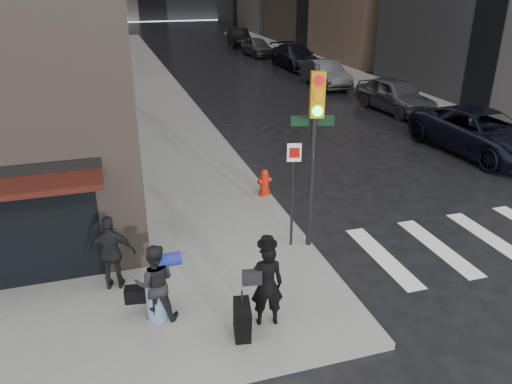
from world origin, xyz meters
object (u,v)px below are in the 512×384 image
Objects in this scene: parked_car_5 at (239,37)px; parked_car_2 at (325,74)px; parked_car_3 at (296,57)px; man_greycoat at (112,253)px; fire_hydrant at (264,183)px; traffic_light at (313,136)px; parked_car_0 at (482,132)px; parked_car_1 at (395,95)px; parked_car_4 at (257,47)px; man_overcoat at (262,291)px; man_jeans at (155,283)px.

parked_car_2 is at bearing -84.25° from parked_car_5.
man_greycoat is at bearing -120.85° from parked_car_3.
parked_car_3 is at bearing 66.38° from fire_hydrant.
traffic_light is 0.74× the size of parked_car_0.
parked_car_1 is (0.34, 6.72, 0.00)m from parked_car_0.
parked_car_3 is at bearing -85.95° from parked_car_4.
man_overcoat is 42.62m from parked_car_5.
parked_car_5 is (-0.00, 20.16, 0.03)m from parked_car_2.
man_jeans is 42.34m from parked_car_5.
parked_car_4 is (8.65, 28.52, 0.24)m from fire_hydrant.
parked_car_1 is at bearing -126.01° from man_jeans.
fire_hydrant is at bearing -119.42° from parked_car_2.
traffic_light reaches higher than parked_car_3.
traffic_light is at bearing -162.94° from man_greycoat.
parked_car_5 is (-0.65, 13.44, -0.02)m from parked_car_3.
traffic_light is (2.04, 2.59, 2.07)m from man_overcoat.
parked_car_2 is (13.50, 18.88, -0.22)m from man_greycoat.
parked_car_2 is (-0.42, 13.44, -0.05)m from parked_car_0.
man_jeans reaches higher than fire_hydrant.
man_jeans reaches higher than parked_car_3.
man_overcoat is at bearing -150.83° from parked_car_0.
traffic_light is at bearing -108.58° from parked_car_4.
traffic_light reaches higher than parked_car_1.
traffic_light reaches higher than man_greycoat.
parked_car_5 is (13.50, 39.04, -0.19)m from man_greycoat.
parked_car_4 is at bearing -86.25° from parked_car_5.
traffic_light is at bearing -146.73° from man_jeans.
man_greycoat reaches higher than parked_car_5.
fire_hydrant is at bearing -118.04° from man_jeans.
fire_hydrant is at bearing -128.75° from man_greycoat.
parked_car_3 is 1.29× the size of parked_car_4.
parked_car_3 reaches higher than parked_car_5.
fire_hydrant is 17.51m from parked_car_2.
man_overcoat is 23.69m from parked_car_2.
man_greycoat is 41.31m from parked_car_5.
man_greycoat is at bearing -140.63° from fire_hydrant.
man_greycoat is 0.36× the size of parked_car_2.
man_greycoat is at bearing -30.54° from man_overcoat.
fire_hydrant is at bearing -144.28° from parked_car_1.
parked_car_5 reaches higher than parked_car_4.
parked_car_5 is (-0.76, 26.88, -0.03)m from parked_car_1.
man_greycoat is at bearing -103.33° from parked_car_5.
man_jeans is 14.83m from parked_car_0.
parked_car_0 is 26.88m from parked_car_4.
parked_car_4 is 0.90× the size of parked_car_5.
parked_car_2 reaches higher than parked_car_4.
traffic_light reaches higher than man_jeans.
man_jeans is 0.34× the size of parked_car_2.
man_overcoat is 13.63m from parked_car_0.
man_jeans is 19.11m from parked_car_1.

